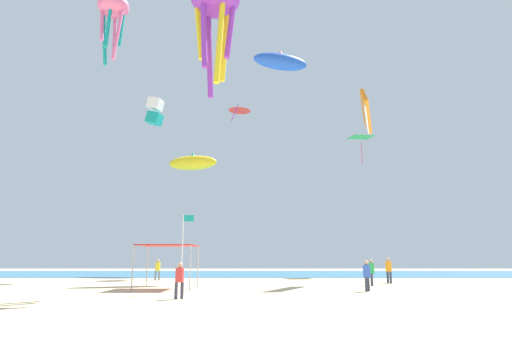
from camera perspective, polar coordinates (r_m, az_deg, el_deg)
name	(u,v)px	position (r m, az deg, el deg)	size (l,w,h in m)	color
ground	(271,299)	(20.48, 2.08, -17.21)	(110.00, 110.00, 0.10)	#D1BA8C
ocean_strip	(261,274)	(51.27, 0.65, -13.99)	(110.00, 22.56, 0.03)	teal
canopy_tent	(166,247)	(26.59, -12.26, -10.24)	(3.38, 3.29, 2.62)	#B2B2B7
person_near_tent	(177,277)	(19.97, -10.75, -14.26)	(0.39, 0.39, 1.63)	#33384C
person_leftmost	(386,268)	(33.11, 17.51, -12.69)	(0.44, 0.48, 1.87)	#33384C
person_central	(365,273)	(24.84, 14.71, -13.50)	(0.40, 0.40, 1.70)	#33384C
person_rightmost	(156,268)	(36.83, -13.65, -12.90)	(0.46, 0.41, 1.74)	slate
person_far_shore	(369,270)	(30.05, 15.30, -13.08)	(0.42, 0.46, 1.75)	#33384C
banner_flag	(182,246)	(23.38, -10.21, -10.19)	(0.61, 0.06, 4.17)	silver
kite_octopus_pink	(111,9)	(30.31, -19.31, 20.22)	(2.71, 2.71, 4.68)	pink
kite_inflatable_blue	(279,62)	(43.80, 3.15, 14.73)	(6.01, 3.34, 2.06)	blue
kite_box_white	(153,111)	(41.58, -14.00, 7.92)	(1.66, 1.50, 2.80)	white
kite_delta_red	(238,109)	(47.84, -2.53, 8.48)	(3.42, 3.41, 2.03)	red
kite_parafoil_orange	(364,113)	(36.57, 14.66, 7.69)	(1.81, 4.59, 2.84)	orange
kite_diamond_green	(359,139)	(50.53, 13.97, 4.26)	(2.76, 2.75, 3.41)	green
kite_octopus_purple	(214,3)	(28.83, -5.85, 21.94)	(3.48, 3.48, 7.57)	purple
kite_inflatable_yellow	(191,163)	(48.81, -8.96, 1.07)	(6.07, 2.93, 2.15)	yellow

